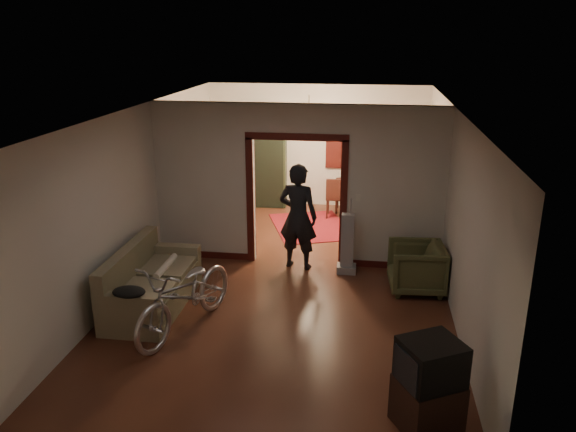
% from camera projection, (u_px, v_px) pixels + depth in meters
% --- Properties ---
extents(floor, '(5.00, 8.50, 0.01)m').
position_uv_depth(floor, '(291.00, 279.00, 9.35)').
color(floor, '#3C1C13').
rests_on(floor, ground).
extents(ceiling, '(5.00, 8.50, 0.01)m').
position_uv_depth(ceiling, '(291.00, 109.00, 8.47)').
color(ceiling, white).
rests_on(ceiling, floor).
extents(wall_back, '(5.00, 0.02, 2.80)m').
position_uv_depth(wall_back, '(317.00, 146.00, 12.90)').
color(wall_back, beige).
rests_on(wall_back, floor).
extents(wall_left, '(0.02, 8.50, 2.80)m').
position_uv_depth(wall_left, '(141.00, 192.00, 9.25)').
color(wall_left, beige).
rests_on(wall_left, floor).
extents(wall_right, '(0.02, 8.50, 2.80)m').
position_uv_depth(wall_right, '(453.00, 205.00, 8.56)').
color(wall_right, beige).
rests_on(wall_right, floor).
extents(partition_wall, '(5.00, 0.14, 2.80)m').
position_uv_depth(partition_wall, '(297.00, 186.00, 9.61)').
color(partition_wall, beige).
rests_on(partition_wall, floor).
extents(door_casing, '(1.74, 0.20, 2.32)m').
position_uv_depth(door_casing, '(297.00, 203.00, 9.71)').
color(door_casing, '#3C100D').
rests_on(door_casing, floor).
extents(far_window, '(0.98, 0.06, 1.28)m').
position_uv_depth(far_window, '(347.00, 141.00, 12.72)').
color(far_window, black).
rests_on(far_window, wall_back).
extents(chandelier, '(0.24, 0.24, 0.24)m').
position_uv_depth(chandelier, '(309.00, 116.00, 10.96)').
color(chandelier, '#FFE0A5').
rests_on(chandelier, ceiling).
extents(light_switch, '(0.08, 0.01, 0.12)m').
position_uv_depth(light_switch, '(358.00, 198.00, 9.45)').
color(light_switch, silver).
rests_on(light_switch, partition_wall).
extents(sofa, '(0.90, 1.99, 0.91)m').
position_uv_depth(sofa, '(152.00, 278.00, 8.28)').
color(sofa, brown).
rests_on(sofa, floor).
extents(rolled_paper, '(0.10, 0.81, 0.10)m').
position_uv_depth(rolled_paper, '(166.00, 266.00, 8.52)').
color(rolled_paper, beige).
rests_on(rolled_paper, sofa).
extents(jacket, '(0.44, 0.33, 0.13)m').
position_uv_depth(jacket, '(129.00, 292.00, 7.34)').
color(jacket, black).
rests_on(jacket, sofa).
extents(bicycle, '(1.32, 2.14, 1.06)m').
position_uv_depth(bicycle, '(186.00, 295.00, 7.60)').
color(bicycle, silver).
rests_on(bicycle, floor).
extents(armchair, '(0.91, 0.89, 0.77)m').
position_uv_depth(armchair, '(416.00, 267.00, 8.83)').
color(armchair, '#494D2B').
rests_on(armchair, floor).
extents(tv_stand, '(0.78, 0.76, 0.54)m').
position_uv_depth(tv_stand, '(427.00, 404.00, 5.79)').
color(tv_stand, black).
rests_on(tv_stand, floor).
extents(crt_tv, '(0.75, 0.73, 0.50)m').
position_uv_depth(crt_tv, '(431.00, 364.00, 5.64)').
color(crt_tv, black).
rests_on(crt_tv, tv_stand).
extents(vacuum, '(0.39, 0.35, 1.05)m').
position_uv_depth(vacuum, '(347.00, 243.00, 9.44)').
color(vacuum, gray).
rests_on(vacuum, floor).
extents(person, '(0.75, 0.57, 1.85)m').
position_uv_depth(person, '(298.00, 217.00, 9.54)').
color(person, black).
rests_on(person, floor).
extents(oriental_rug, '(2.02, 2.30, 0.01)m').
position_uv_depth(oriental_rug, '(310.00, 226.00, 11.81)').
color(oriental_rug, maroon).
rests_on(oriental_rug, floor).
extents(locker, '(0.99, 0.60, 1.91)m').
position_uv_depth(locker, '(266.00, 165.00, 13.01)').
color(locker, '#27321E').
rests_on(locker, floor).
extents(globe, '(0.29, 0.29, 0.29)m').
position_uv_depth(globe, '(265.00, 123.00, 12.70)').
color(globe, '#1E5972').
rests_on(globe, locker).
extents(desk, '(1.07, 0.80, 0.70)m').
position_uv_depth(desk, '(356.00, 197.00, 12.69)').
color(desk, black).
rests_on(desk, floor).
extents(desk_chair, '(0.47, 0.47, 0.90)m').
position_uv_depth(desk_chair, '(336.00, 197.00, 12.29)').
color(desk_chair, black).
rests_on(desk_chair, floor).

